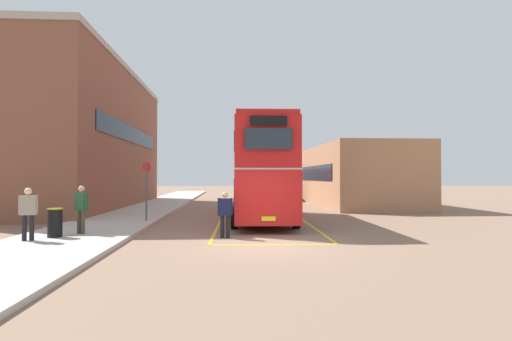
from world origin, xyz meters
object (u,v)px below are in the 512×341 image
at_px(pedestrian_boarding, 225,211).
at_px(pedestrian_waiting_far, 28,210).
at_px(double_decker_bus, 261,170).
at_px(single_deck_bus, 265,182).
at_px(pedestrian_waiting_near, 81,206).
at_px(bus_stop_sign, 146,185).
at_px(litter_bin, 55,223).

height_order(pedestrian_boarding, pedestrian_waiting_far, pedestrian_waiting_far).
distance_m(double_decker_bus, single_deck_bus, 19.79).
bearing_deg(pedestrian_waiting_far, pedestrian_waiting_near, 53.24).
bearing_deg(pedestrian_boarding, pedestrian_waiting_far, -170.00).
relative_size(single_deck_bus, pedestrian_boarding, 5.26).
bearing_deg(pedestrian_waiting_near, pedestrian_boarding, -4.31).
relative_size(double_decker_bus, pedestrian_waiting_near, 6.20).
xyz_separation_m(pedestrian_waiting_near, bus_stop_sign, (1.44, 4.24, 0.64)).
xyz_separation_m(pedestrian_boarding, bus_stop_sign, (-3.72, 4.63, 0.83)).
relative_size(pedestrian_waiting_far, litter_bin, 1.73).
distance_m(pedestrian_boarding, bus_stop_sign, 6.00).
height_order(double_decker_bus, pedestrian_waiting_far, double_decker_bus).
height_order(pedestrian_waiting_far, bus_stop_sign, bus_stop_sign).
xyz_separation_m(single_deck_bus, bus_stop_sign, (-7.34, -20.81, 0.14)).
bearing_deg(double_decker_bus, pedestrian_boarding, -106.81).
height_order(pedestrian_waiting_far, litter_bin, pedestrian_waiting_far).
distance_m(pedestrian_waiting_far, bus_stop_sign, 6.32).
xyz_separation_m(pedestrian_waiting_near, pedestrian_waiting_far, (-1.12, -1.50, -0.02)).
height_order(double_decker_bus, pedestrian_boarding, double_decker_bus).
bearing_deg(single_deck_bus, bus_stop_sign, -109.41).
bearing_deg(litter_bin, pedestrian_waiting_far, -125.16).
height_order(pedestrian_waiting_near, pedestrian_waiting_far, pedestrian_waiting_near).
distance_m(pedestrian_boarding, pedestrian_waiting_near, 5.18).
height_order(litter_bin, bus_stop_sign, bus_stop_sign).
xyz_separation_m(double_decker_bus, single_deck_bus, (1.88, 19.68, -0.88)).
bearing_deg(bus_stop_sign, pedestrian_waiting_far, -114.04).
bearing_deg(litter_bin, pedestrian_boarding, 3.62).
relative_size(double_decker_bus, bus_stop_sign, 3.90).
relative_size(pedestrian_boarding, pedestrian_waiting_far, 0.98).
bearing_deg(pedestrian_waiting_near, bus_stop_sign, 71.23).
bearing_deg(bus_stop_sign, pedestrian_boarding, -51.23).
relative_size(double_decker_bus, litter_bin, 10.92).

